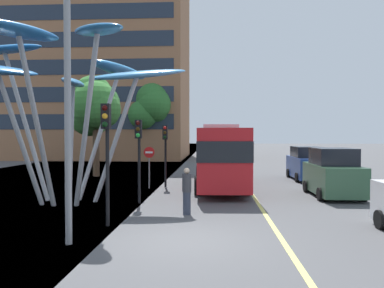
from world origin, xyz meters
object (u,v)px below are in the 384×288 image
Objects in this scene: car_parked_far at (307,164)px; car_parked_mid at (333,174)px; traffic_light_island_mid at (165,142)px; red_bus at (220,154)px; pedestrian at (187,191)px; traffic_light_kerb_far at (139,143)px; no_entry_sign at (149,161)px; street_lamp at (77,47)px; traffic_light_kerb_near at (106,138)px; leaf_sculpture at (65,69)px.

car_parked_mid is at bearing -93.52° from car_parked_far.
car_parked_far is (8.84, 3.98, -1.50)m from traffic_light_island_mid.
red_bus is 5.57× the size of pedestrian.
traffic_light_kerb_far is 4.66m from no_entry_sign.
traffic_light_kerb_far is 0.83× the size of car_parked_far.
street_lamp is at bearing -94.24° from traffic_light_kerb_far.
pedestrian is 7.11m from no_entry_sign.
traffic_light_island_mid is (0.72, 9.08, -0.31)m from traffic_light_kerb_near.
street_lamp is (-0.22, -1.96, 2.46)m from traffic_light_kerb_near.
pedestrian is at bearing 38.77° from traffic_light_kerb_near.
no_entry_sign is (-9.26, 2.19, 0.45)m from car_parked_mid.
car_parked_mid is 8.03m from pedestrian.
leaf_sculpture is 4.79× the size of no_entry_sign.
car_parked_mid is (8.92, 2.34, -1.53)m from traffic_light_kerb_far.
leaf_sculpture is at bearing 125.11° from traffic_light_kerb_near.
red_bus is 9.19m from leaf_sculpture.
car_parked_mid is at bearing 14.68° from traffic_light_kerb_far.
traffic_light_island_mid is 0.80× the size of car_parked_far.
red_bus is 2.22× the size of car_parked_far.
street_lamp is 11.18m from no_entry_sign.
red_bus is 2.68× the size of traffic_light_kerb_far.
car_parked_far is 2.51× the size of pedestrian.
car_parked_mid is 2.36× the size of pedestrian.
red_bus is at bearing 153.55° from car_parked_mid.
pedestrian is (-6.70, -4.41, -0.21)m from car_parked_mid.
traffic_light_kerb_near is at bearing -54.89° from leaf_sculpture.
leaf_sculpture is at bearing 114.47° from street_lamp.
traffic_light_kerb_far is at bearing -135.97° from car_parked_far.
street_lamp reaches higher than red_bus.
red_bus is 6.05m from car_parked_mid.
leaf_sculpture is 7.10m from street_lamp.
leaf_sculpture reaches higher than red_bus.
leaf_sculpture is at bearing -126.66° from no_entry_sign.
red_bus is 7.09m from car_parked_far.
street_lamp is 4.90× the size of pedestrian.
traffic_light_kerb_far is at bearing -125.39° from red_bus.
car_parked_far is at bearing 24.94° from no_entry_sign.
traffic_light_island_mid is 2.01× the size of pedestrian.
car_parked_mid is at bearing -13.31° from no_entry_sign.
traffic_light_kerb_near is 9.11m from traffic_light_island_mid.
leaf_sculpture is 3.15× the size of traffic_light_island_mid.
leaf_sculpture is 3.05× the size of traffic_light_kerb_far.
street_lamp is at bearing -123.06° from car_parked_far.
no_entry_sign is (-3.89, -0.48, -0.38)m from red_bus.
street_lamp reaches higher than no_entry_sign.
no_entry_sign reaches higher than car_parked_far.
traffic_light_island_mid reaches higher than car_parked_far.
leaf_sculpture reaches higher than car_parked_far.
no_entry_sign is at bearing 89.42° from street_lamp.
traffic_light_kerb_far is (0.23, 4.04, -0.24)m from traffic_light_kerb_near.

